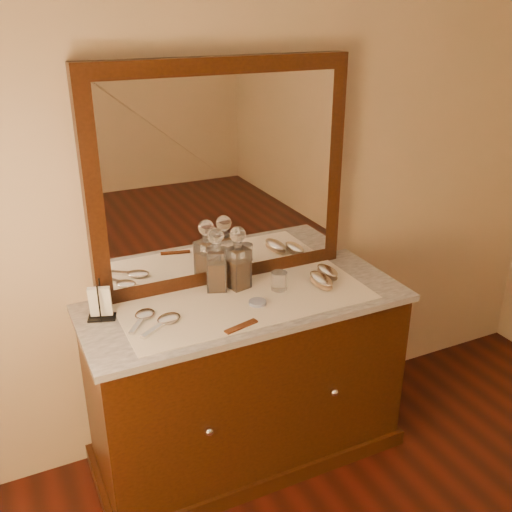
# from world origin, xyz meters

# --- Properties ---
(dresser_cabinet) EXTENTS (1.40, 0.55, 0.82)m
(dresser_cabinet) POSITION_xyz_m (0.00, 1.96, 0.41)
(dresser_cabinet) COLOR black
(dresser_cabinet) RESTS_ON floor
(dresser_plinth) EXTENTS (1.46, 0.59, 0.08)m
(dresser_plinth) POSITION_xyz_m (0.00, 1.96, 0.04)
(dresser_plinth) COLOR black
(dresser_plinth) RESTS_ON floor
(knob_left) EXTENTS (0.04, 0.04, 0.04)m
(knob_left) POSITION_xyz_m (-0.30, 1.67, 0.45)
(knob_left) COLOR silver
(knob_left) RESTS_ON dresser_cabinet
(knob_right) EXTENTS (0.04, 0.04, 0.04)m
(knob_right) POSITION_xyz_m (0.30, 1.67, 0.45)
(knob_right) COLOR silver
(knob_right) RESTS_ON dresser_cabinet
(marble_top) EXTENTS (1.44, 0.59, 0.03)m
(marble_top) POSITION_xyz_m (0.00, 1.96, 0.83)
(marble_top) COLOR silver
(marble_top) RESTS_ON dresser_cabinet
(mirror_frame) EXTENTS (1.20, 0.08, 1.00)m
(mirror_frame) POSITION_xyz_m (0.00, 2.20, 1.35)
(mirror_frame) COLOR black
(mirror_frame) RESTS_ON marble_top
(mirror_glass) EXTENTS (1.06, 0.01, 0.86)m
(mirror_glass) POSITION_xyz_m (0.00, 2.17, 1.35)
(mirror_glass) COLOR white
(mirror_glass) RESTS_ON marble_top
(lace_runner) EXTENTS (1.10, 0.45, 0.00)m
(lace_runner) POSITION_xyz_m (0.00, 1.94, 0.85)
(lace_runner) COLOR silver
(lace_runner) RESTS_ON marble_top
(pin_dish) EXTENTS (0.08, 0.08, 0.01)m
(pin_dish) POSITION_xyz_m (0.03, 1.89, 0.86)
(pin_dish) COLOR silver
(pin_dish) RESTS_ON lace_runner
(comb) EXTENTS (0.16, 0.06, 0.01)m
(comb) POSITION_xyz_m (-0.12, 1.74, 0.86)
(comb) COLOR brown
(comb) RESTS_ON lace_runner
(napkin_rack) EXTENTS (0.13, 0.10, 0.17)m
(napkin_rack) POSITION_xyz_m (-0.61, 2.07, 0.92)
(napkin_rack) COLOR black
(napkin_rack) RESTS_ON marble_top
(decanter_left) EXTENTS (0.12, 0.12, 0.30)m
(decanter_left) POSITION_xyz_m (-0.08, 2.10, 0.97)
(decanter_left) COLOR #8F4E14
(decanter_left) RESTS_ON lace_runner
(decanter_right) EXTENTS (0.11, 0.11, 0.29)m
(decanter_right) POSITION_xyz_m (0.02, 2.08, 0.97)
(decanter_right) COLOR #8F4E14
(decanter_right) RESTS_ON lace_runner
(brush_near) EXTENTS (0.08, 0.17, 0.05)m
(brush_near) POSITION_xyz_m (0.37, 1.93, 0.88)
(brush_near) COLOR #8B6E55
(brush_near) RESTS_ON lace_runner
(brush_far) EXTENTS (0.07, 0.15, 0.04)m
(brush_far) POSITION_xyz_m (0.45, 2.00, 0.87)
(brush_far) COLOR #8B6E55
(brush_far) RESTS_ON lace_runner
(hand_mirror_outer) EXTENTS (0.16, 0.19, 0.02)m
(hand_mirror_outer) POSITION_xyz_m (-0.45, 1.99, 0.86)
(hand_mirror_outer) COLOR silver
(hand_mirror_outer) RESTS_ON lace_runner
(hand_mirror_inner) EXTENTS (0.21, 0.17, 0.02)m
(hand_mirror_inner) POSITION_xyz_m (-0.38, 1.91, 0.86)
(hand_mirror_inner) COLOR silver
(hand_mirror_inner) RESTS_ON lace_runner
(tumblers) EXTENTS (0.07, 0.07, 0.08)m
(tumblers) POSITION_xyz_m (0.18, 1.98, 0.90)
(tumblers) COLOR white
(tumblers) RESTS_ON lace_runner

